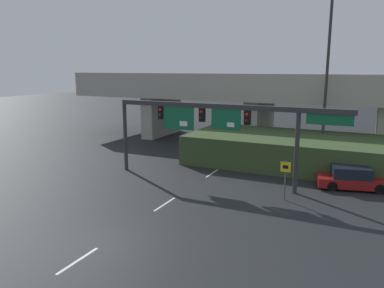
# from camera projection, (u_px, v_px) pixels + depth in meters

# --- Properties ---
(ground_plane) EXTENTS (160.00, 160.00, 0.00)m
(ground_plane) POSITION_uv_depth(u_px,v_px,m) (106.00, 243.00, 16.95)
(ground_plane) COLOR black
(lane_markings) EXTENTS (0.14, 31.18, 0.01)m
(lane_markings) POSITION_uv_depth(u_px,v_px,m) (212.00, 173.00, 28.08)
(lane_markings) COLOR silver
(lane_markings) RESTS_ON ground
(signal_gantry) EXTENTS (16.25, 0.44, 5.43)m
(signal_gantry) POSITION_uv_depth(u_px,v_px,m) (216.00, 119.00, 25.06)
(signal_gantry) COLOR #2D2D30
(signal_gantry) RESTS_ON ground
(speed_limit_sign) EXTENTS (0.60, 0.11, 2.40)m
(speed_limit_sign) POSITION_uv_depth(u_px,v_px,m) (285.00, 175.00, 22.12)
(speed_limit_sign) COLOR #4C4C4C
(speed_limit_sign) RESTS_ON ground
(highway_light_pole_near) EXTENTS (0.70, 0.36, 14.44)m
(highway_light_pole_near) POSITION_uv_depth(u_px,v_px,m) (327.00, 70.00, 30.33)
(highway_light_pole_near) COLOR #2D2D30
(highway_light_pole_near) RESTS_ON ground
(overpass_bridge) EXTENTS (41.13, 8.67, 7.24)m
(overpass_bridge) POSITION_uv_depth(u_px,v_px,m) (260.00, 96.00, 38.26)
(overpass_bridge) COLOR #A39E93
(overpass_bridge) RESTS_ON ground
(grass_embankment) EXTENTS (19.23, 8.08, 2.35)m
(grass_embankment) POSITION_uv_depth(u_px,v_px,m) (309.00, 152.00, 29.93)
(grass_embankment) COLOR #384C28
(grass_embankment) RESTS_ON ground
(parked_sedan_near_right) EXTENTS (4.83, 2.83, 1.48)m
(parked_sedan_near_right) POSITION_uv_depth(u_px,v_px,m) (353.00, 179.00, 24.42)
(parked_sedan_near_right) COLOR maroon
(parked_sedan_near_right) RESTS_ON ground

